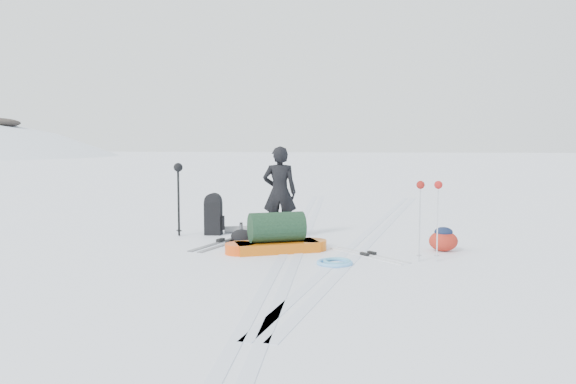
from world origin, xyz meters
name	(u,v)px	position (x,y,z in m)	size (l,w,h in m)	color
ground	(296,245)	(0.00, 0.00, 0.00)	(200.00, 200.00, 0.00)	white
ski_tracks	(334,237)	(0.61, 0.88, 0.00)	(3.38, 17.97, 0.01)	silver
skier	(280,193)	(-0.40, 0.62, 0.87)	(0.63, 0.42, 1.74)	black
pulk_sled	(277,237)	(-0.21, -0.69, 0.25)	(1.77, 1.19, 0.66)	#C5580B
expedition_rucksack	(216,215)	(-1.71, 0.84, 0.38)	(0.83, 0.57, 0.82)	black
ski_poles_black	(178,176)	(-2.38, 0.56, 1.16)	(0.17, 0.18, 1.42)	black
ski_poles_silver	(429,194)	(2.21, -1.04, 1.03)	(0.39, 0.17, 1.23)	silver
touring_skis_grey	(225,242)	(-1.28, -0.04, 0.02)	(0.79, 1.96, 0.07)	#919399
touring_skis_white	(368,255)	(1.30, -0.77, 0.01)	(1.32, 1.30, 0.06)	silver
rope_coil	(336,262)	(0.84, -1.49, 0.03)	(0.67, 0.67, 0.07)	#63B2F1
small_daypack	(443,239)	(2.52, -0.17, 0.20)	(0.59, 0.56, 0.41)	maroon
thermos_pair	(246,230)	(-1.08, 0.71, 0.13)	(0.23, 0.22, 0.28)	#595C61
stuff_sack	(242,236)	(-0.98, -0.02, 0.13)	(0.49, 0.43, 0.25)	black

